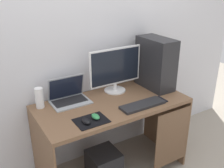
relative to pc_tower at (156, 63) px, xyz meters
name	(u,v)px	position (x,y,z in m)	size (l,w,h in m)	color
wall_back	(92,38)	(-0.56, 0.30, 0.27)	(4.00, 0.05, 2.60)	silver
desk	(114,118)	(-0.55, -0.09, -0.42)	(1.39, 0.67, 0.78)	brown
pc_tower	(156,63)	(0.00, 0.00, 0.00)	(0.21, 0.42, 0.51)	#232326
monitor	(115,70)	(-0.41, 0.12, -0.03)	(0.56, 0.21, 0.44)	white
laptop	(69,97)	(-0.89, 0.14, -0.21)	(0.34, 0.24, 0.24)	#9EA3A8
speaker	(39,98)	(-1.16, 0.16, -0.17)	(0.07, 0.07, 0.18)	white
keyboard	(143,105)	(-0.37, -0.29, -0.24)	(0.42, 0.14, 0.02)	#232326
mousepad	(91,121)	(-0.88, -0.28, -0.25)	(0.26, 0.20, 0.01)	black
mouse_left	(96,117)	(-0.83, -0.27, -0.23)	(0.06, 0.10, 0.03)	#338C4C
mouse_right	(86,121)	(-0.93, -0.29, -0.23)	(0.06, 0.10, 0.03)	black
cell_phone	(161,100)	(-0.15, -0.28, -0.25)	(0.07, 0.13, 0.01)	black
subwoofer	(104,165)	(-0.68, -0.12, -0.89)	(0.29, 0.29, 0.29)	#232326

